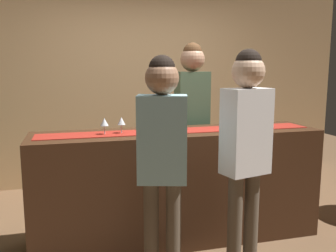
{
  "coord_description": "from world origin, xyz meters",
  "views": [
    {
      "loc": [
        -0.91,
        -3.06,
        1.57
      ],
      "look_at": [
        -0.1,
        0.0,
        1.06
      ],
      "focal_mm": 38.85,
      "sensor_mm": 36.0,
      "label": 1
    }
  ],
  "objects_px": {
    "wine_bottle_clear": "(176,118)",
    "customer_sipping": "(246,139)",
    "wine_glass_far_end": "(104,122)",
    "wine_bottle_amber": "(253,115)",
    "wine_glass_near_customer": "(151,120)",
    "customer_browsing": "(162,148)",
    "bartender": "(192,108)",
    "wine_glass_mid_counter": "(121,122)"
  },
  "relations": [
    {
      "from": "wine_bottle_amber",
      "to": "customer_sipping",
      "type": "relative_size",
      "value": 0.18
    },
    {
      "from": "wine_bottle_amber",
      "to": "wine_bottle_clear",
      "type": "height_order",
      "value": "same"
    },
    {
      "from": "wine_glass_mid_counter",
      "to": "bartender",
      "type": "xyz_separation_m",
      "value": [
        0.83,
        0.58,
        0.04
      ]
    },
    {
      "from": "wine_bottle_amber",
      "to": "wine_bottle_clear",
      "type": "xyz_separation_m",
      "value": [
        -0.78,
        -0.01,
        0.0
      ]
    },
    {
      "from": "wine_bottle_clear",
      "to": "customer_sipping",
      "type": "xyz_separation_m",
      "value": [
        0.31,
        -0.76,
        -0.07
      ]
    },
    {
      "from": "wine_bottle_clear",
      "to": "customer_sipping",
      "type": "distance_m",
      "value": 0.82
    },
    {
      "from": "wine_bottle_amber",
      "to": "wine_bottle_clear",
      "type": "distance_m",
      "value": 0.78
    },
    {
      "from": "wine_glass_near_customer",
      "to": "wine_glass_far_end",
      "type": "distance_m",
      "value": 0.42
    },
    {
      "from": "customer_sipping",
      "to": "wine_bottle_amber",
      "type": "bearing_deg",
      "value": 44.84
    },
    {
      "from": "wine_glass_far_end",
      "to": "wine_bottle_amber",
      "type": "bearing_deg",
      "value": 3.71
    },
    {
      "from": "wine_glass_mid_counter",
      "to": "wine_glass_far_end",
      "type": "distance_m",
      "value": 0.15
    },
    {
      "from": "wine_glass_far_end",
      "to": "customer_browsing",
      "type": "height_order",
      "value": "customer_browsing"
    },
    {
      "from": "wine_bottle_clear",
      "to": "bartender",
      "type": "bearing_deg",
      "value": 57.94
    },
    {
      "from": "wine_bottle_amber",
      "to": "wine_bottle_clear",
      "type": "bearing_deg",
      "value": -179.28
    },
    {
      "from": "wine_glass_near_customer",
      "to": "customer_sipping",
      "type": "height_order",
      "value": "customer_sipping"
    },
    {
      "from": "wine_bottle_amber",
      "to": "bartender",
      "type": "relative_size",
      "value": 0.17
    },
    {
      "from": "wine_glass_far_end",
      "to": "wine_bottle_clear",
      "type": "bearing_deg",
      "value": 7.23
    },
    {
      "from": "customer_sipping",
      "to": "customer_browsing",
      "type": "bearing_deg",
      "value": 163.58
    },
    {
      "from": "wine_glass_mid_counter",
      "to": "wine_glass_far_end",
      "type": "xyz_separation_m",
      "value": [
        -0.14,
        -0.02,
        0.0
      ]
    },
    {
      "from": "customer_browsing",
      "to": "wine_bottle_amber",
      "type": "bearing_deg",
      "value": 49.9
    },
    {
      "from": "wine_bottle_clear",
      "to": "wine_glass_near_customer",
      "type": "relative_size",
      "value": 2.1
    },
    {
      "from": "wine_bottle_clear",
      "to": "customer_sipping",
      "type": "relative_size",
      "value": 0.18
    },
    {
      "from": "customer_sipping",
      "to": "customer_browsing",
      "type": "distance_m",
      "value": 0.63
    },
    {
      "from": "wine_glass_mid_counter",
      "to": "bartender",
      "type": "bearing_deg",
      "value": 35.0
    },
    {
      "from": "wine_bottle_amber",
      "to": "wine_glass_mid_counter",
      "type": "bearing_deg",
      "value": -176.63
    },
    {
      "from": "wine_glass_far_end",
      "to": "customer_browsing",
      "type": "distance_m",
      "value": 0.73
    },
    {
      "from": "wine_glass_mid_counter",
      "to": "bartender",
      "type": "distance_m",
      "value": 1.02
    },
    {
      "from": "wine_bottle_amber",
      "to": "wine_glass_near_customer",
      "type": "relative_size",
      "value": 2.1
    },
    {
      "from": "wine_glass_mid_counter",
      "to": "wine_bottle_clear",
      "type": "bearing_deg",
      "value": 7.37
    },
    {
      "from": "wine_bottle_amber",
      "to": "wine_glass_far_end",
      "type": "relative_size",
      "value": 2.1
    },
    {
      "from": "wine_bottle_clear",
      "to": "wine_glass_mid_counter",
      "type": "height_order",
      "value": "wine_bottle_clear"
    },
    {
      "from": "customer_browsing",
      "to": "bartender",
      "type": "bearing_deg",
      "value": 78.66
    },
    {
      "from": "wine_bottle_amber",
      "to": "wine_glass_near_customer",
      "type": "height_order",
      "value": "wine_bottle_amber"
    },
    {
      "from": "bartender",
      "to": "wine_glass_far_end",
      "type": "bearing_deg",
      "value": 28.04
    },
    {
      "from": "wine_glass_far_end",
      "to": "wine_glass_near_customer",
      "type": "bearing_deg",
      "value": 7.94
    },
    {
      "from": "wine_bottle_clear",
      "to": "customer_sipping",
      "type": "height_order",
      "value": "customer_sipping"
    },
    {
      "from": "customer_browsing",
      "to": "wine_glass_far_end",
      "type": "bearing_deg",
      "value": 133.48
    },
    {
      "from": "wine_bottle_amber",
      "to": "customer_browsing",
      "type": "xyz_separation_m",
      "value": [
        -1.09,
        -0.74,
        -0.11
      ]
    },
    {
      "from": "wine_glass_far_end",
      "to": "bartender",
      "type": "bearing_deg",
      "value": 31.55
    },
    {
      "from": "wine_glass_near_customer",
      "to": "customer_sipping",
      "type": "relative_size",
      "value": 0.08
    },
    {
      "from": "wine_glass_mid_counter",
      "to": "bartender",
      "type": "relative_size",
      "value": 0.08
    },
    {
      "from": "wine_bottle_amber",
      "to": "bartender",
      "type": "bearing_deg",
      "value": 131.71
    }
  ]
}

